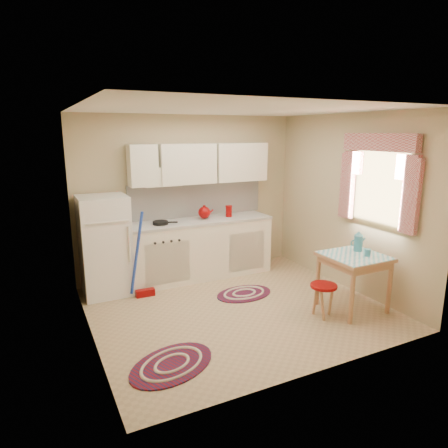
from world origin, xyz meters
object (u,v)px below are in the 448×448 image
Objects in this scene: stool at (323,301)px; fridge at (105,246)px; table at (353,282)px; base_cabinets at (200,249)px.

fridge is at bearing 139.26° from stool.
stool is (-0.48, -0.01, -0.15)m from table.
fridge is 3.01m from stool.
fridge is 0.62× the size of base_cabinets.
fridge reaches higher than table.
stool is at bearing -178.70° from table.
fridge is 1.47m from base_cabinets.
stool is at bearing -68.09° from base_cabinets.
fridge reaches higher than stool.
base_cabinets reaches higher than stool.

